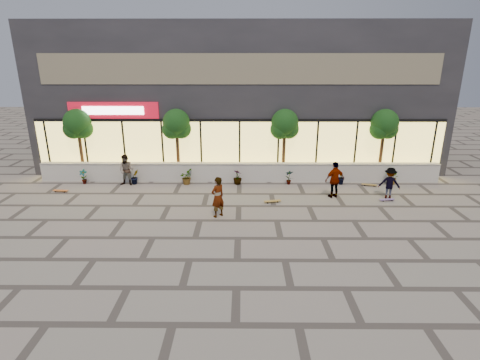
{
  "coord_description": "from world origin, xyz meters",
  "views": [
    {
      "loc": [
        0.18,
        -12.9,
        6.57
      ],
      "look_at": [
        0.06,
        3.2,
        1.3
      ],
      "focal_mm": 28.0,
      "sensor_mm": 36.0,
      "label": 1
    }
  ],
  "objects_px": {
    "tree_midwest": "(176,126)",
    "tree_east": "(384,126)",
    "skater_left": "(126,170)",
    "skateboard_left": "(61,190)",
    "skater_right_far": "(390,183)",
    "skateboard_center": "(272,201)",
    "skater_center": "(218,197)",
    "skateboard_right_near": "(369,185)",
    "skater_right_near": "(335,180)",
    "tree_west": "(78,126)",
    "tree_mideast": "(285,126)",
    "skateboard_right_far": "(387,200)"
  },
  "relations": [
    {
      "from": "tree_mideast",
      "to": "skateboard_left",
      "type": "relative_size",
      "value": 4.92
    },
    {
      "from": "skateboard_center",
      "to": "tree_mideast",
      "type": "bearing_deg",
      "value": 63.65
    },
    {
      "from": "skater_center",
      "to": "skateboard_center",
      "type": "distance_m",
      "value": 3.09
    },
    {
      "from": "skateboard_center",
      "to": "skater_center",
      "type": "bearing_deg",
      "value": -160.01
    },
    {
      "from": "skater_left",
      "to": "skateboard_left",
      "type": "distance_m",
      "value": 3.41
    },
    {
      "from": "skater_center",
      "to": "skater_left",
      "type": "xyz_separation_m",
      "value": [
        -5.16,
        4.16,
        -0.05
      ]
    },
    {
      "from": "skater_right_far",
      "to": "skateboard_center",
      "type": "xyz_separation_m",
      "value": [
        -5.73,
        -0.66,
        -0.69
      ]
    },
    {
      "from": "tree_west",
      "to": "skater_center",
      "type": "height_order",
      "value": "tree_west"
    },
    {
      "from": "tree_west",
      "to": "tree_east",
      "type": "distance_m",
      "value": 17.0
    },
    {
      "from": "tree_mideast",
      "to": "skater_right_far",
      "type": "height_order",
      "value": "tree_mideast"
    },
    {
      "from": "skater_right_near",
      "to": "skateboard_left",
      "type": "height_order",
      "value": "skater_right_near"
    },
    {
      "from": "skater_center",
      "to": "tree_west",
      "type": "bearing_deg",
      "value": -77.5
    },
    {
      "from": "tree_midwest",
      "to": "skateboard_right_far",
      "type": "xyz_separation_m",
      "value": [
        10.64,
        -3.73,
        -2.91
      ]
    },
    {
      "from": "tree_east",
      "to": "skateboard_center",
      "type": "relative_size",
      "value": 4.65
    },
    {
      "from": "tree_midwest",
      "to": "tree_east",
      "type": "relative_size",
      "value": 1.0
    },
    {
      "from": "skater_center",
      "to": "skater_right_near",
      "type": "xyz_separation_m",
      "value": [
        5.57,
        2.4,
        0.01
      ]
    },
    {
      "from": "tree_east",
      "to": "skater_right_near",
      "type": "height_order",
      "value": "tree_east"
    },
    {
      "from": "tree_midwest",
      "to": "skateboard_left",
      "type": "xyz_separation_m",
      "value": [
        -5.69,
        -2.57,
        -2.91
      ]
    },
    {
      "from": "skater_right_far",
      "to": "tree_west",
      "type": "bearing_deg",
      "value": 7.14
    },
    {
      "from": "skateboard_center",
      "to": "skater_right_far",
      "type": "bearing_deg",
      "value": -6.98
    },
    {
      "from": "skater_right_near",
      "to": "skater_left",
      "type": "bearing_deg",
      "value": -29.89
    },
    {
      "from": "skater_right_near",
      "to": "skater_center",
      "type": "bearing_deg",
      "value": 2.77
    },
    {
      "from": "tree_west",
      "to": "tree_midwest",
      "type": "height_order",
      "value": "same"
    },
    {
      "from": "tree_mideast",
      "to": "tree_east",
      "type": "xyz_separation_m",
      "value": [
        5.5,
        0.0,
        0.0
      ]
    },
    {
      "from": "skater_right_near",
      "to": "skateboard_left",
      "type": "xyz_separation_m",
      "value": [
        -13.87,
        0.66,
        -0.83
      ]
    },
    {
      "from": "skater_right_far",
      "to": "skateboard_right_near",
      "type": "distance_m",
      "value": 1.96
    },
    {
      "from": "skateboard_right_near",
      "to": "skateboard_right_far",
      "type": "relative_size",
      "value": 1.06
    },
    {
      "from": "tree_east",
      "to": "skateboard_center",
      "type": "xyz_separation_m",
      "value": [
        -6.4,
        -3.98,
        -2.9
      ]
    },
    {
      "from": "skateboard_right_far",
      "to": "skater_left",
      "type": "bearing_deg",
      "value": 160.74
    },
    {
      "from": "skater_right_near",
      "to": "skateboard_center",
      "type": "xyz_separation_m",
      "value": [
        -3.08,
        -0.75,
        -0.83
      ]
    },
    {
      "from": "tree_midwest",
      "to": "tree_mideast",
      "type": "distance_m",
      "value": 6.0
    },
    {
      "from": "tree_mideast",
      "to": "skateboard_right_near",
      "type": "bearing_deg",
      "value": -18.64
    },
    {
      "from": "skateboard_right_near",
      "to": "skater_right_far",
      "type": "bearing_deg",
      "value": -63.89
    },
    {
      "from": "skateboard_right_far",
      "to": "skater_center",
      "type": "bearing_deg",
      "value": -176.21
    },
    {
      "from": "skateboard_center",
      "to": "skateboard_right_far",
      "type": "xyz_separation_m",
      "value": [
        5.55,
        0.26,
        -0.01
      ]
    },
    {
      "from": "tree_midwest",
      "to": "skater_right_near",
      "type": "relative_size",
      "value": 2.16
    },
    {
      "from": "tree_east",
      "to": "skater_center",
      "type": "bearing_deg",
      "value": -147.64
    },
    {
      "from": "skateboard_left",
      "to": "skater_right_near",
      "type": "bearing_deg",
      "value": 3.01
    },
    {
      "from": "tree_mideast",
      "to": "skater_right_far",
      "type": "distance_m",
      "value": 6.26
    },
    {
      "from": "tree_midwest",
      "to": "skateboard_left",
      "type": "bearing_deg",
      "value": -155.71
    },
    {
      "from": "tree_west",
      "to": "skateboard_right_far",
      "type": "distance_m",
      "value": 16.82
    },
    {
      "from": "tree_west",
      "to": "skater_right_near",
      "type": "height_order",
      "value": "tree_west"
    },
    {
      "from": "skater_center",
      "to": "skateboard_right_far",
      "type": "bearing_deg",
      "value": 150.59
    },
    {
      "from": "skater_left",
      "to": "skateboard_left",
      "type": "xyz_separation_m",
      "value": [
        -3.14,
        -1.1,
        -0.77
      ]
    },
    {
      "from": "skateboard_left",
      "to": "skater_center",
      "type": "bearing_deg",
      "value": -14.5
    },
    {
      "from": "tree_midwest",
      "to": "tree_east",
      "type": "height_order",
      "value": "same"
    },
    {
      "from": "skater_center",
      "to": "skateboard_right_near",
      "type": "bearing_deg",
      "value": 164.8
    },
    {
      "from": "skater_center",
      "to": "skater_right_far",
      "type": "height_order",
      "value": "skater_center"
    },
    {
      "from": "skateboard_right_near",
      "to": "skater_left",
      "type": "bearing_deg",
      "value": -164.48
    },
    {
      "from": "tree_mideast",
      "to": "skateboard_left",
      "type": "xyz_separation_m",
      "value": [
        -11.69,
        -2.57,
        -2.91
      ]
    }
  ]
}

